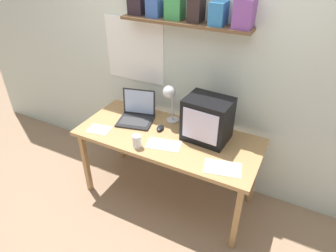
{
  "coord_description": "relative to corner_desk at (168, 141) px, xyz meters",
  "views": [
    {
      "loc": [
        0.99,
        -1.94,
        2.22
      ],
      "look_at": [
        0.0,
        0.0,
        0.82
      ],
      "focal_mm": 32.0,
      "sensor_mm": 36.0,
      "label": 1
    }
  ],
  "objects": [
    {
      "name": "desk_lamp",
      "position": [
        -0.07,
        0.18,
        0.35
      ],
      "size": [
        0.12,
        0.19,
        0.4
      ],
      "rotation": [
        0.0,
        0.0,
        0.0
      ],
      "color": "silver",
      "rests_on": "corner_desk"
    },
    {
      "name": "ground_plane",
      "position": [
        0.0,
        0.0,
        -0.66
      ],
      "size": [
        12.0,
        12.0,
        0.0
      ],
      "primitive_type": "plane",
      "color": "#9A795F"
    },
    {
      "name": "printed_handout",
      "position": [
        0.57,
        -0.2,
        0.06
      ],
      "size": [
        0.31,
        0.23,
        0.0
      ],
      "rotation": [
        0.0,
        0.0,
        0.23
      ],
      "color": "white",
      "rests_on": "corner_desk"
    },
    {
      "name": "loose_paper_near_laptop",
      "position": [
        0.03,
        -0.14,
        0.06
      ],
      "size": [
        0.31,
        0.22,
        0.0
      ],
      "rotation": [
        0.0,
        0.0,
        0.23
      ],
      "color": "white",
      "rests_on": "corner_desk"
    },
    {
      "name": "corner_desk",
      "position": [
        0.0,
        0.0,
        0.0
      ],
      "size": [
        1.63,
        0.71,
        0.72
      ],
      "color": "tan",
      "rests_on": "ground_plane"
    },
    {
      "name": "juice_glass",
      "position": [
        -0.15,
        -0.27,
        0.11
      ],
      "size": [
        0.08,
        0.08,
        0.11
      ],
      "color": "white",
      "rests_on": "corner_desk"
    },
    {
      "name": "laptop",
      "position": [
        -0.39,
        0.12,
        0.13
      ],
      "size": [
        0.38,
        0.35,
        0.27
      ],
      "rotation": [
        0.0,
        0.0,
        0.24
      ],
      "color": "#232326",
      "rests_on": "corner_desk"
    },
    {
      "name": "computer_mouse",
      "position": [
        -0.11,
        0.05,
        0.08
      ],
      "size": [
        0.07,
        0.11,
        0.03
      ],
      "rotation": [
        0.0,
        0.0,
        0.14
      ],
      "color": "black",
      "rests_on": "corner_desk"
    },
    {
      "name": "crt_monitor",
      "position": [
        0.31,
        0.12,
        0.25
      ],
      "size": [
        0.4,
        0.32,
        0.38
      ],
      "rotation": [
        0.0,
        0.0,
        -0.06
      ],
      "color": "black",
      "rests_on": "corner_desk"
    },
    {
      "name": "loose_paper_near_monitor",
      "position": [
        -0.6,
        -0.2,
        0.06
      ],
      "size": [
        0.22,
        0.18,
        0.0
      ],
      "rotation": [
        0.0,
        0.0,
        0.16
      ],
      "color": "white",
      "rests_on": "corner_desk"
    },
    {
      "name": "back_wall",
      "position": [
        -0.0,
        0.46,
        0.65
      ],
      "size": [
        5.6,
        0.24,
        2.6
      ],
      "color": "silver",
      "rests_on": "ground_plane"
    }
  ]
}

